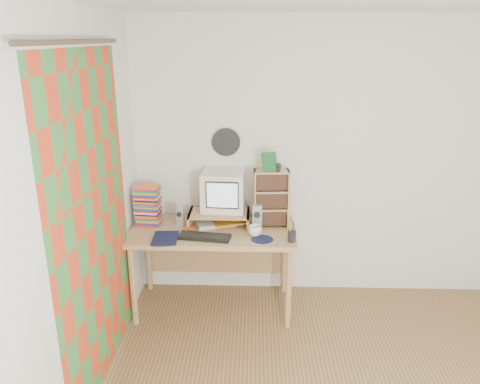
# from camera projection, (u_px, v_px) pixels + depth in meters

# --- Properties ---
(back_wall) EXTENTS (3.50, 0.00, 3.50)m
(back_wall) POSITION_uv_depth(u_px,v_px,m) (331.00, 162.00, 4.14)
(back_wall) COLOR white
(back_wall) RESTS_ON floor
(left_wall) EXTENTS (0.00, 3.50, 3.50)m
(left_wall) POSITION_uv_depth(u_px,v_px,m) (56.00, 242.00, 2.54)
(left_wall) COLOR white
(left_wall) RESTS_ON floor
(curtain) EXTENTS (0.00, 2.20, 2.20)m
(curtain) POSITION_uv_depth(u_px,v_px,m) (94.00, 225.00, 3.02)
(curtain) COLOR red
(curtain) RESTS_ON left_wall
(wall_disc) EXTENTS (0.25, 0.02, 0.25)m
(wall_disc) POSITION_uv_depth(u_px,v_px,m) (226.00, 142.00, 4.09)
(wall_disc) COLOR black
(wall_disc) RESTS_ON back_wall
(desk) EXTENTS (1.40, 0.70, 0.75)m
(desk) POSITION_uv_depth(u_px,v_px,m) (214.00, 241.00, 4.08)
(desk) COLOR tan
(desk) RESTS_ON floor
(monitor_riser) EXTENTS (0.52, 0.30, 0.12)m
(monitor_riser) POSITION_uv_depth(u_px,v_px,m) (219.00, 215.00, 4.04)
(monitor_riser) COLOR tan
(monitor_riser) RESTS_ON desk
(crt_monitor) EXTENTS (0.38, 0.38, 0.34)m
(crt_monitor) POSITION_uv_depth(u_px,v_px,m) (223.00, 192.00, 4.03)
(crt_monitor) COLOR silver
(crt_monitor) RESTS_ON monitor_riser
(speaker_left) EXTENTS (0.07, 0.07, 0.18)m
(speaker_left) POSITION_uv_depth(u_px,v_px,m) (180.00, 216.00, 4.04)
(speaker_left) COLOR #A0A0A4
(speaker_left) RESTS_ON desk
(speaker_right) EXTENTS (0.09, 0.09, 0.22)m
(speaker_right) POSITION_uv_depth(u_px,v_px,m) (257.00, 217.00, 3.96)
(speaker_right) COLOR #A0A0A4
(speaker_right) RESTS_ON desk
(keyboard) EXTENTS (0.44, 0.20, 0.03)m
(keyboard) POSITION_uv_depth(u_px,v_px,m) (205.00, 237.00, 3.79)
(keyboard) COLOR black
(keyboard) RESTS_ON desk
(dvd_stack) EXTENTS (0.21, 0.16, 0.29)m
(dvd_stack) POSITION_uv_depth(u_px,v_px,m) (148.00, 208.00, 4.05)
(dvd_stack) COLOR brown
(dvd_stack) RESTS_ON desk
(cd_rack) EXTENTS (0.31, 0.18, 0.49)m
(cd_rack) POSITION_uv_depth(u_px,v_px,m) (271.00, 198.00, 3.99)
(cd_rack) COLOR tan
(cd_rack) RESTS_ON desk
(mug) EXTENTS (0.12, 0.12, 0.09)m
(mug) POSITION_uv_depth(u_px,v_px,m) (255.00, 231.00, 3.84)
(mug) COLOR white
(mug) RESTS_ON desk
(diary) EXTENTS (0.25, 0.20, 0.05)m
(diary) POSITION_uv_depth(u_px,v_px,m) (153.00, 237.00, 3.76)
(diary) COLOR #0E1333
(diary) RESTS_ON desk
(mousepad) EXTENTS (0.18, 0.18, 0.00)m
(mousepad) POSITION_uv_depth(u_px,v_px,m) (262.00, 239.00, 3.77)
(mousepad) COLOR #101736
(mousepad) RESTS_ON desk
(pen_cup) EXTENTS (0.08, 0.08, 0.13)m
(pen_cup) POSITION_uv_depth(u_px,v_px,m) (292.00, 234.00, 3.72)
(pen_cup) COLOR black
(pen_cup) RESTS_ON desk
(papers) EXTENTS (0.38, 0.32, 0.04)m
(papers) POSITION_uv_depth(u_px,v_px,m) (220.00, 221.00, 4.09)
(papers) COLOR silver
(papers) RESTS_ON desk
(red_box) EXTENTS (0.08, 0.05, 0.04)m
(red_box) POSITION_uv_depth(u_px,v_px,m) (190.00, 230.00, 3.91)
(red_box) COLOR #BD3914
(red_box) RESTS_ON desk
(game_box) EXTENTS (0.13, 0.03, 0.16)m
(game_box) POSITION_uv_depth(u_px,v_px,m) (269.00, 162.00, 3.87)
(game_box) COLOR #165027
(game_box) RESTS_ON cd_rack
(webcam) EXTENTS (0.05, 0.05, 0.08)m
(webcam) POSITION_uv_depth(u_px,v_px,m) (279.00, 167.00, 3.86)
(webcam) COLOR black
(webcam) RESTS_ON cd_rack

